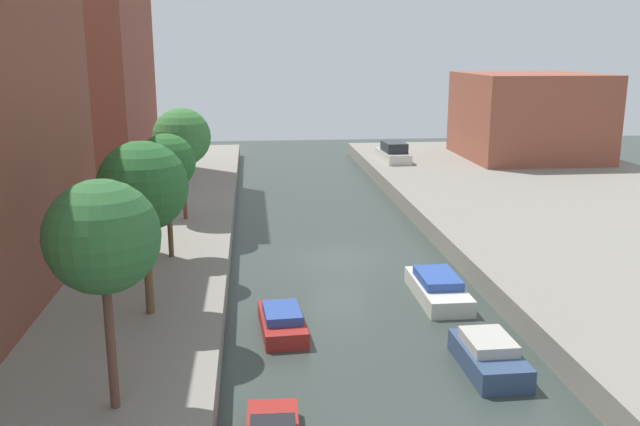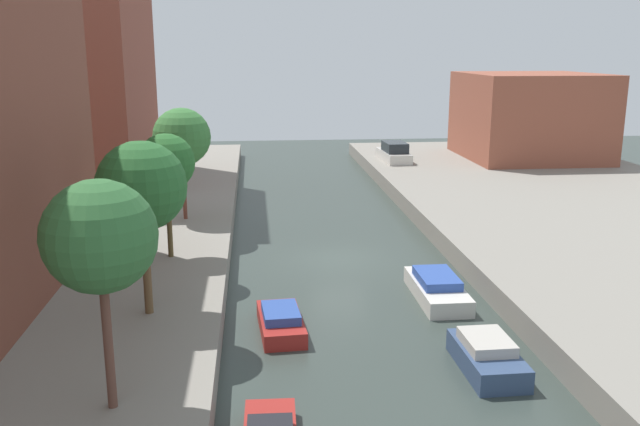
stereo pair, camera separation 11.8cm
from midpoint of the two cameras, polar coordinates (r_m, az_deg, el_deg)
ground_plane at (r=31.42m, az=1.70°, el=-3.94°), size 84.00×84.00×0.00m
quay_left at (r=32.97m, az=-25.18°, el=-3.51°), size 20.00×64.00×1.00m
apartment_tower_far at (r=47.79m, az=-20.97°, el=13.64°), size 10.00×12.94×18.37m
low_block_right at (r=56.56m, az=17.29°, el=7.83°), size 10.00×10.54×6.64m
street_tree_0 at (r=16.31m, az=-17.89°, el=-1.98°), size 2.67×2.67×5.66m
street_tree_1 at (r=22.13m, az=-14.68°, el=2.15°), size 2.89×2.89×5.73m
street_tree_2 at (r=28.28m, az=-12.74°, el=4.14°), size 2.36×2.36×5.19m
street_tree_3 at (r=34.67m, az=-11.49°, el=6.29°), size 2.90×2.90×5.67m
parked_car at (r=52.91m, az=6.33°, el=5.05°), size 1.99×4.85×1.51m
moored_boat_left_2 at (r=23.60m, az=-3.18°, el=-9.13°), size 1.64×3.38×0.87m
moored_boat_right_1 at (r=21.55m, az=14.07°, el=-11.64°), size 1.62×3.27×1.04m
moored_boat_right_2 at (r=26.91m, az=9.97°, el=-6.28°), size 1.69×4.33×0.98m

